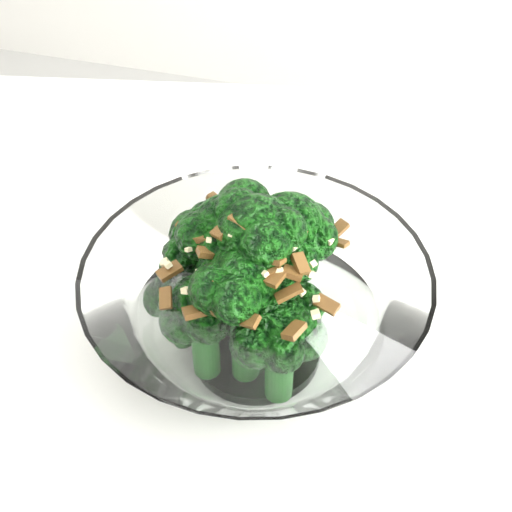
# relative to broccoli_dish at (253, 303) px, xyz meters

# --- Properties ---
(broccoli_dish) EXTENTS (0.20, 0.20, 0.12)m
(broccoli_dish) POSITION_rel_broccoli_dish_xyz_m (0.00, 0.00, 0.00)
(broccoli_dish) COLOR white
(broccoli_dish) RESTS_ON table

